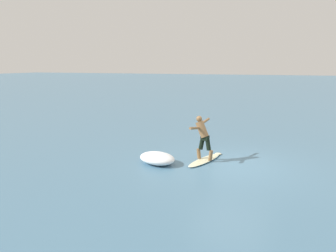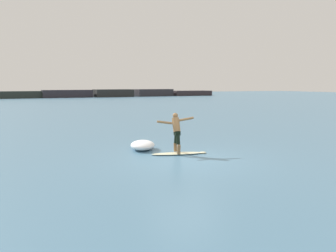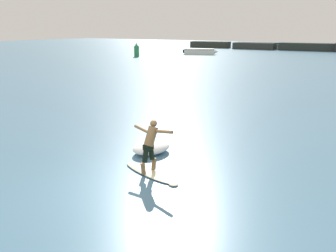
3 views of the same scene
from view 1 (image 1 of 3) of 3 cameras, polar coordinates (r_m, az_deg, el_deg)
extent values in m
plane|color=teal|center=(11.38, 10.86, -6.68)|extent=(200.00, 200.00, 0.00)
ellipsoid|color=beige|center=(11.67, 6.37, -5.93)|extent=(2.07, 0.96, 0.07)
ellipsoid|color=beige|center=(12.55, 8.71, -4.80)|extent=(0.34, 0.31, 0.06)
ellipsoid|color=#2870B2|center=(11.67, 6.37, -5.93)|extent=(2.08, 0.97, 0.03)
cone|color=black|center=(11.02, 4.21, -7.43)|extent=(0.06, 0.06, 0.14)
cone|color=black|center=(11.07, 5.15, -7.36)|extent=(0.06, 0.06, 0.14)
cone|color=black|center=(11.20, 4.05, -7.14)|extent=(0.06, 0.06, 0.14)
cylinder|color=brown|center=(11.71, 5.38, -4.79)|extent=(0.16, 0.19, 0.36)
cylinder|color=black|center=(11.57, 5.87, -3.13)|extent=(0.18, 0.24, 0.40)
cylinder|color=brown|center=(11.53, 7.43, -5.08)|extent=(0.16, 0.19, 0.36)
cylinder|color=black|center=(11.47, 7.00, -3.27)|extent=(0.18, 0.24, 0.40)
cube|color=black|center=(11.47, 6.46, -2.09)|extent=(0.24, 0.29, 0.16)
cylinder|color=brown|center=(11.46, 5.95, -0.57)|extent=(0.36, 0.53, 0.63)
sphere|color=brown|center=(11.44, 5.45, 1.26)|extent=(0.21, 0.21, 0.21)
cylinder|color=brown|center=(11.08, 4.63, -0.37)|extent=(0.61, 0.22, 0.20)
cylinder|color=brown|center=(11.84, 6.49, 0.83)|extent=(0.61, 0.20, 0.19)
ellipsoid|color=white|center=(11.28, -1.89, -5.62)|extent=(1.44, 1.64, 0.39)
camera|label=2|loc=(9.85, 78.54, -1.84)|focal=35.00mm
camera|label=3|loc=(16.54, 37.68, 11.18)|focal=35.00mm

